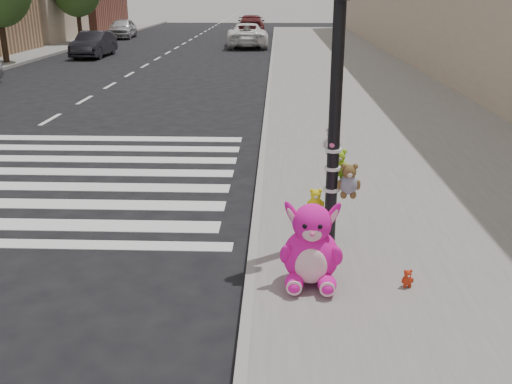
# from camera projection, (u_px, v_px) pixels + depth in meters

# --- Properties ---
(ground) EXTENTS (120.00, 120.00, 0.00)m
(ground) POSITION_uv_depth(u_px,v_px,m) (110.00, 314.00, 6.39)
(ground) COLOR black
(ground) RESTS_ON ground
(sidewalk_near) EXTENTS (7.00, 80.00, 0.14)m
(sidewalk_near) POSITION_uv_depth(u_px,v_px,m) (392.00, 120.00, 15.61)
(sidewalk_near) COLOR slate
(sidewalk_near) RESTS_ON ground
(curb_edge) EXTENTS (0.12, 80.00, 0.15)m
(curb_edge) POSITION_uv_depth(u_px,v_px,m) (266.00, 119.00, 15.73)
(curb_edge) COLOR gray
(curb_edge) RESTS_ON ground
(signal_pole) EXTENTS (0.71, 0.50, 4.00)m
(signal_pole) POSITION_uv_depth(u_px,v_px,m) (337.00, 129.00, 7.43)
(signal_pole) COLOR black
(signal_pole) RESTS_ON sidewalk_near
(pink_bunny) EXTENTS (0.74, 0.78, 1.04)m
(pink_bunny) POSITION_uv_depth(u_px,v_px,m) (311.00, 250.00, 6.65)
(pink_bunny) COLOR #F314A8
(pink_bunny) RESTS_ON sidewalk_near
(red_teddy) EXTENTS (0.16, 0.12, 0.22)m
(red_teddy) POSITION_uv_depth(u_px,v_px,m) (407.00, 278.00, 6.66)
(red_teddy) COLOR red
(red_teddy) RESTS_ON sidewalk_near
(car_dark_far) EXTENTS (1.49, 4.11, 1.35)m
(car_dark_far) POSITION_uv_depth(u_px,v_px,m) (94.00, 44.00, 30.60)
(car_dark_far) COLOR black
(car_dark_far) RESTS_ON ground
(car_white_near) EXTENTS (2.82, 5.48, 1.48)m
(car_white_near) POSITION_uv_depth(u_px,v_px,m) (247.00, 35.00, 35.91)
(car_white_near) COLOR white
(car_white_near) RESTS_ON ground
(car_maroon_near) EXTENTS (2.31, 5.37, 1.54)m
(car_maroon_near) POSITION_uv_depth(u_px,v_px,m) (251.00, 25.00, 46.02)
(car_maroon_near) COLOR #57191A
(car_maroon_near) RESTS_ON ground
(car_silver_deep) EXTENTS (1.96, 4.32, 1.44)m
(car_silver_deep) POSITION_uv_depth(u_px,v_px,m) (122.00, 28.00, 42.58)
(car_silver_deep) COLOR silver
(car_silver_deep) RESTS_ON ground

